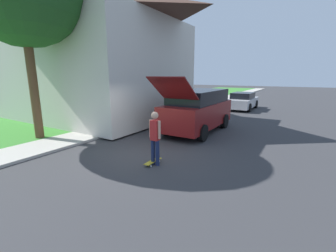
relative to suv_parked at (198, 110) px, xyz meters
The scene contains 8 objects.
ground_plane 4.31m from the suv_parked, 96.65° to the right, with size 120.00×120.00×0.00m, color #333335.
lawn 8.75m from the suv_parked, 167.59° to the left, with size 10.00×80.00×0.08m.
sidewalk 4.61m from the suv_parked, 155.43° to the left, with size 1.80×80.00×0.10m.
house 8.34m from the suv_parked, behind, with size 11.57×8.80×8.16m.
suv_parked is the anchor object (origin of this frame).
car_down_street 9.14m from the suv_parked, 89.85° to the left, with size 1.89×4.40×1.40m.
skateboarder 4.81m from the suv_parked, 81.82° to the right, with size 0.41×0.23×1.71m.
skateboard 4.89m from the suv_parked, 83.02° to the right, with size 0.21×0.76×0.10m.
Camera 1 is at (5.03, -6.14, 2.78)m, focal length 24.00 mm.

